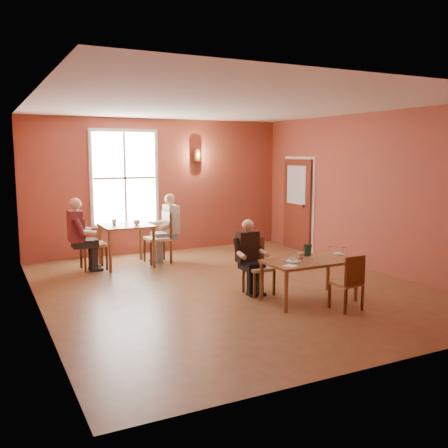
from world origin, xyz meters
name	(u,v)px	position (x,y,z in m)	size (l,w,h in m)	color
ground	(229,287)	(0.00, 0.00, 0.00)	(6.00, 7.00, 0.01)	brown
wall_back	(159,186)	(0.00, 3.50, 1.50)	(6.00, 0.04, 3.00)	brown
wall_front	(386,226)	(0.00, -3.50, 1.50)	(6.00, 0.04, 3.00)	brown
wall_left	(35,207)	(-3.00, 0.00, 1.50)	(0.04, 7.00, 3.00)	brown
wall_right	(369,192)	(3.00, 0.00, 1.50)	(0.04, 7.00, 3.00)	brown
ceiling	(230,105)	(0.00, 0.00, 3.00)	(6.00, 7.00, 0.04)	white
window	(125,178)	(-0.80, 3.45, 1.70)	(1.36, 0.10, 1.96)	white
door	(297,205)	(2.94, 2.30, 1.05)	(0.12, 1.04, 2.10)	maroon
wall_sconce	(197,155)	(0.90, 3.40, 2.20)	(0.16, 0.16, 0.28)	brown
main_table	(309,280)	(0.73, -1.22, 0.32)	(1.35, 0.76, 0.63)	brown
chair_diner_main	(259,267)	(0.23, -0.57, 0.44)	(0.39, 0.39, 0.89)	#4E341B
diner_main	(260,259)	(0.23, -0.60, 0.57)	(0.46, 0.46, 1.14)	#332116
chair_empty	(346,282)	(0.96, -1.82, 0.41)	(0.36, 0.36, 0.81)	brown
plate_food	(294,261)	(0.46, -1.20, 0.65)	(0.24, 0.24, 0.03)	white
sandwich	(300,257)	(0.59, -1.17, 0.68)	(0.08, 0.08, 0.10)	tan
goblet_a	(330,251)	(1.22, -1.10, 0.71)	(0.07, 0.07, 0.17)	white
goblet_b	(344,252)	(1.31, -1.33, 0.72)	(0.07, 0.07, 0.18)	white
menu_stand	(308,250)	(0.89, -0.96, 0.73)	(0.11, 0.06, 0.19)	#23412C
knife	(315,264)	(0.65, -1.49, 0.63)	(0.17, 0.01, 0.00)	silver
napkin	(290,266)	(0.26, -1.42, 0.63)	(0.16, 0.16, 0.01)	white
side_plate	(339,253)	(1.45, -1.04, 0.64)	(0.17, 0.17, 0.01)	white
sunglasses	(348,260)	(1.25, -1.50, 0.64)	(0.12, 0.04, 0.01)	black
second_table	(126,245)	(-1.10, 2.36, 0.42)	(0.94, 0.94, 0.83)	brown
chair_diner_white	(157,237)	(-0.45, 2.36, 0.53)	(0.47, 0.47, 1.06)	#572E12
diner_white	(159,230)	(-0.42, 2.36, 0.68)	(0.54, 0.54, 1.36)	silver
chair_diner_maroon	(93,243)	(-1.75, 2.36, 0.51)	(0.45, 0.45, 1.02)	#5D2A13
diner_maroon	(91,235)	(-1.78, 2.36, 0.68)	(0.55, 0.55, 1.36)	maroon
cup_a	(137,222)	(-0.92, 2.23, 0.88)	(0.12, 0.12, 0.10)	silver
cup_b	(114,222)	(-1.30, 2.50, 0.88)	(0.11, 0.11, 0.10)	silver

